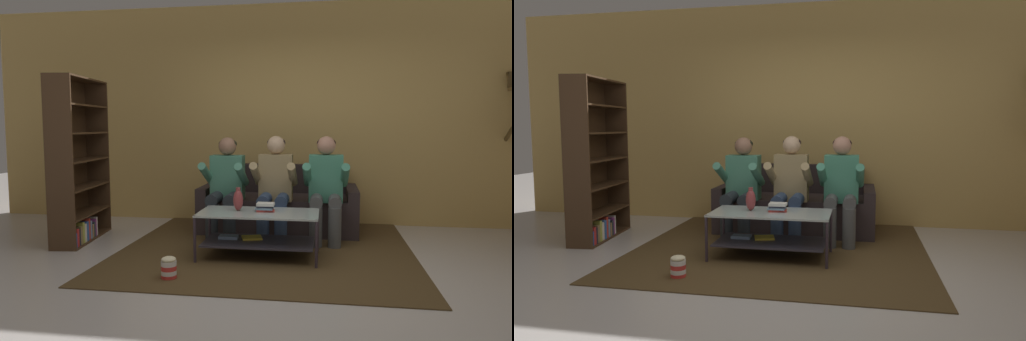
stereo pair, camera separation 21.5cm
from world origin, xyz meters
TOP-DOWN VIEW (x-y plane):
  - ground at (0.00, 0.00)m, footprint 16.80×16.80m
  - back_partition at (0.00, 2.46)m, footprint 8.40×0.12m
  - couch at (-0.10, 1.93)m, footprint 1.90×0.89m
  - person_seated_left at (-0.67, 1.41)m, footprint 0.50×0.58m
  - person_seated_middle at (-0.10, 1.41)m, footprint 0.50×0.58m
  - person_seated_right at (0.48, 1.41)m, footprint 0.50×0.58m
  - coffee_table at (-0.18, 0.67)m, footprint 1.17×0.59m
  - area_rug at (-0.13, 1.18)m, footprint 3.00×3.22m
  - vase at (-0.39, 0.72)m, footprint 0.10×0.10m
  - book_stack at (-0.11, 0.72)m, footprint 0.20×0.15m
  - bookshelf at (-2.32, 1.05)m, footprint 0.41×1.05m
  - popcorn_tub at (-0.83, -0.08)m, footprint 0.13×0.13m

SIDE VIEW (x-z plane):
  - ground at x=0.00m, z-range 0.00..0.00m
  - area_rug at x=-0.13m, z-range 0.00..0.01m
  - popcorn_tub at x=-0.83m, z-range 0.00..0.20m
  - couch at x=-0.10m, z-range -0.12..0.68m
  - coffee_table at x=-0.18m, z-range 0.08..0.53m
  - book_stack at x=-0.11m, z-range 0.46..0.54m
  - vase at x=-0.39m, z-range 0.45..0.68m
  - person_seated_left at x=-0.67m, z-range 0.06..1.22m
  - person_seated_right at x=0.48m, z-range 0.06..1.24m
  - person_seated_middle at x=-0.10m, z-range 0.06..1.24m
  - bookshelf at x=-2.32m, z-range -0.15..1.68m
  - back_partition at x=0.00m, z-range 0.00..2.90m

